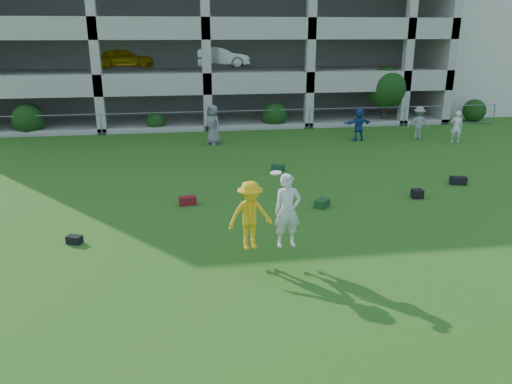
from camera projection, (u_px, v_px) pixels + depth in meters
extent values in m
plane|color=#235114|center=(266.00, 293.00, 11.11)|extent=(100.00, 100.00, 0.00)
cube|color=beige|center=(491.00, 38.00, 39.29)|extent=(16.00, 14.00, 10.00)
imported|color=slate|center=(213.00, 125.00, 25.38)|extent=(1.13, 1.17, 2.02)
imported|color=navy|center=(359.00, 125.00, 26.32)|extent=(1.64, 0.74, 1.71)
imported|color=silver|center=(456.00, 127.00, 25.81)|extent=(0.71, 0.58, 1.66)
imported|color=gray|center=(418.00, 123.00, 26.62)|extent=(1.23, 0.83, 1.75)
cube|color=#580F18|center=(188.00, 201.00, 16.72)|extent=(0.59, 0.38, 0.28)
cube|color=black|center=(74.00, 240.00, 13.68)|extent=(0.47, 0.40, 0.22)
cube|color=#153714|center=(322.00, 203.00, 16.49)|extent=(0.59, 0.61, 0.26)
cube|color=black|center=(417.00, 194.00, 17.40)|extent=(0.36, 0.36, 0.30)
cube|color=black|center=(458.00, 181.00, 18.93)|extent=(0.66, 0.45, 0.30)
cube|color=#153A1F|center=(278.00, 168.00, 20.78)|extent=(0.58, 0.53, 0.25)
imported|color=#EEB015|center=(250.00, 215.00, 12.20)|extent=(1.23, 0.85, 1.74)
imported|color=silver|center=(288.00, 211.00, 12.17)|extent=(0.70, 0.48, 1.85)
cylinder|color=white|center=(276.00, 173.00, 11.87)|extent=(0.27, 0.27, 0.06)
cube|color=#9E998C|center=(195.00, 25.00, 40.03)|extent=(30.00, 0.50, 12.00)
cube|color=#9E998C|center=(405.00, 24.00, 35.88)|extent=(0.50, 14.00, 12.00)
cube|color=#9E998C|center=(202.00, 111.00, 35.49)|extent=(30.00, 14.00, 0.30)
cube|color=#9E998C|center=(201.00, 67.00, 34.57)|extent=(30.00, 14.00, 0.30)
cube|color=#9E998C|center=(199.00, 22.00, 33.65)|extent=(30.00, 14.00, 0.30)
cube|color=#9E998C|center=(207.00, 87.00, 28.32)|extent=(30.00, 0.30, 0.90)
cube|color=#9E998C|center=(206.00, 31.00, 27.39)|extent=(30.00, 0.30, 0.90)
cube|color=#9E998C|center=(92.00, 22.00, 26.46)|extent=(0.50, 0.50, 12.00)
cube|color=#9E998C|center=(205.00, 23.00, 27.35)|extent=(0.50, 0.50, 12.00)
cube|color=#9E998C|center=(311.00, 23.00, 28.24)|extent=(0.50, 0.50, 12.00)
cube|color=#9E998C|center=(411.00, 23.00, 29.13)|extent=(0.50, 0.50, 12.00)
cube|color=#605E59|center=(198.00, 24.00, 35.57)|extent=(29.00, 9.00, 11.60)
imported|color=#E3B60B|center=(124.00, 57.00, 31.71)|extent=(3.90, 1.62, 1.32)
imported|color=silver|center=(220.00, 57.00, 32.62)|extent=(4.15, 1.90, 1.32)
cylinder|color=gray|center=(101.00, 124.00, 27.89)|extent=(0.06, 0.06, 1.20)
cylinder|color=gray|center=(208.00, 121.00, 28.78)|extent=(0.06, 0.06, 1.20)
cylinder|color=gray|center=(309.00, 118.00, 29.67)|extent=(0.06, 0.06, 1.20)
cylinder|color=gray|center=(404.00, 116.00, 30.56)|extent=(0.06, 0.06, 1.20)
cylinder|color=gray|center=(494.00, 113.00, 31.45)|extent=(0.06, 0.06, 1.20)
cylinder|color=gray|center=(208.00, 112.00, 28.61)|extent=(36.00, 0.04, 0.04)
cylinder|color=gray|center=(209.00, 130.00, 28.94)|extent=(36.00, 0.04, 0.04)
sphere|color=#163D11|center=(28.00, 119.00, 27.77)|extent=(1.76, 1.76, 1.76)
sphere|color=#163D11|center=(156.00, 122.00, 28.91)|extent=(1.10, 1.10, 1.10)
sphere|color=#163D11|center=(275.00, 115.00, 29.88)|extent=(1.54, 1.54, 1.54)
cylinder|color=#382314|center=(384.00, 108.00, 31.04)|extent=(0.16, 0.16, 1.96)
sphere|color=#163D11|center=(386.00, 88.00, 30.65)|extent=(2.52, 2.52, 2.52)
sphere|color=#163D11|center=(474.00, 111.00, 31.83)|extent=(1.43, 1.43, 1.43)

